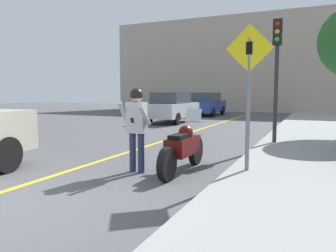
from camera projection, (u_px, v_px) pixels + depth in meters
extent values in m
cube|color=yellow|center=(150.00, 145.00, 10.44)|extent=(0.12, 36.00, 0.01)
cube|color=#B2A38E|center=(263.00, 63.00, 27.93)|extent=(28.00, 1.20, 8.37)
cylinder|color=black|center=(167.00, 164.00, 6.16)|extent=(0.14, 0.65, 0.65)
cylinder|color=black|center=(196.00, 150.00, 7.64)|extent=(0.14, 0.65, 0.65)
cube|color=#510C0C|center=(183.00, 146.00, 6.88)|extent=(0.40, 1.12, 0.36)
sphere|color=#510C0C|center=(186.00, 133.00, 6.99)|extent=(0.32, 0.32, 0.32)
cube|color=black|center=(178.00, 137.00, 6.62)|extent=(0.28, 0.48, 0.10)
cylinder|color=silver|center=(192.00, 121.00, 7.34)|extent=(0.62, 0.03, 0.03)
cube|color=silver|center=(193.00, 115.00, 7.39)|extent=(0.36, 0.12, 0.31)
cylinder|color=#282D4C|center=(133.00, 152.00, 6.90)|extent=(0.14, 0.14, 0.83)
cylinder|color=#282D4C|center=(141.00, 153.00, 6.82)|extent=(0.14, 0.14, 0.83)
cube|color=#B7B7BC|center=(137.00, 118.00, 6.78)|extent=(0.40, 0.22, 0.64)
cylinder|color=#B7B7BC|center=(124.00, 113.00, 6.78)|extent=(0.09, 0.38, 0.50)
cylinder|color=#B7B7BC|center=(144.00, 115.00, 6.57)|extent=(0.09, 0.45, 0.45)
sphere|color=tan|center=(136.00, 97.00, 6.74)|extent=(0.23, 0.23, 0.23)
sphere|color=black|center=(136.00, 95.00, 6.74)|extent=(0.27, 0.27, 0.27)
cube|color=black|center=(132.00, 120.00, 6.51)|extent=(0.06, 0.05, 0.11)
cylinder|color=black|center=(5.00, 155.00, 6.80)|extent=(0.30, 0.78, 0.76)
cylinder|color=slate|center=(248.00, 105.00, 6.34)|extent=(0.08, 0.08, 2.56)
cube|color=yellow|center=(249.00, 48.00, 6.21)|extent=(0.91, 0.02, 0.91)
cube|color=black|center=(249.00, 48.00, 6.20)|extent=(0.12, 0.01, 0.24)
cylinder|color=#2D2D30|center=(276.00, 82.00, 9.91)|extent=(0.12, 0.12, 3.70)
cube|color=black|center=(278.00, 32.00, 9.75)|extent=(0.26, 0.22, 0.76)
sphere|color=red|center=(278.00, 24.00, 9.62)|extent=(0.14, 0.14, 0.14)
sphere|color=gold|center=(277.00, 32.00, 9.64)|extent=(0.14, 0.14, 0.14)
sphere|color=green|center=(277.00, 39.00, 9.66)|extent=(0.14, 0.14, 0.14)
cylinder|color=black|center=(168.00, 115.00, 20.00)|extent=(0.22, 0.64, 0.64)
cylinder|color=black|center=(194.00, 116.00, 19.32)|extent=(0.22, 0.64, 0.64)
cylinder|color=black|center=(148.00, 118.00, 17.63)|extent=(0.22, 0.64, 0.64)
cylinder|color=black|center=(177.00, 119.00, 16.96)|extent=(0.22, 0.64, 0.64)
cube|color=silver|center=(172.00, 110.00, 18.44)|extent=(1.80, 4.20, 0.76)
cube|color=#38424C|center=(171.00, 98.00, 18.22)|extent=(1.58, 2.18, 0.60)
cylinder|color=black|center=(202.00, 110.00, 25.60)|extent=(0.22, 0.64, 0.64)
cylinder|color=black|center=(222.00, 111.00, 24.92)|extent=(0.22, 0.64, 0.64)
cylinder|color=black|center=(190.00, 112.00, 23.23)|extent=(0.22, 0.64, 0.64)
cylinder|color=black|center=(213.00, 112.00, 22.56)|extent=(0.22, 0.64, 0.64)
cube|color=navy|center=(207.00, 106.00, 24.04)|extent=(1.80, 4.20, 0.76)
cube|color=#38424C|center=(206.00, 97.00, 23.82)|extent=(1.58, 2.18, 0.60)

